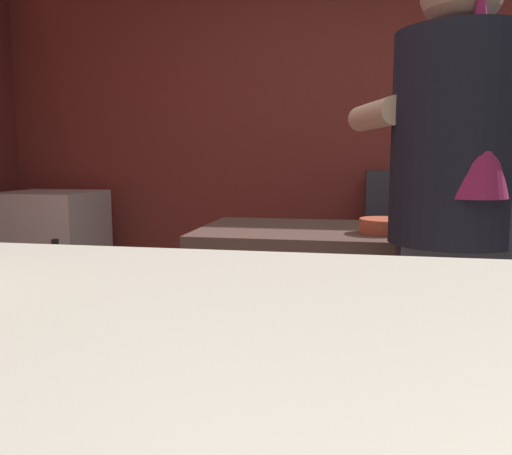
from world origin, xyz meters
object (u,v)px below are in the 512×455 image
bartender (452,220)px  bottle_soy (478,155)px  mixing_bowl (386,226)px  mini_fridge (53,265)px  bottle_hot_sauce (440,158)px

bartender → bottle_soy: bearing=-30.7°
bartender → mixing_bowl: 0.41m
mini_fridge → mixing_bowl: (2.05, -1.17, 0.46)m
bartender → bottle_hot_sauce: bearing=-24.0°
mini_fridge → bottle_hot_sauce: size_ratio=5.14×
bartender → mixing_bowl: bartender is taller
mini_fridge → bottle_hot_sauce: bearing=5.4°
mixing_bowl → bottle_hot_sauce: (0.39, 1.40, 0.24)m
mini_fridge → bartender: bartender is taller
mixing_bowl → bottle_hot_sauce: bottle_hot_sauce is taller
mini_fridge → bartender: bearing=-34.9°
mini_fridge → bottle_soy: size_ratio=4.17×
mini_fridge → bottle_soy: bottle_soy is taller
mini_fridge → bottle_hot_sauce: bottle_hot_sauce is taller
bartender → bottle_soy: 1.79m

